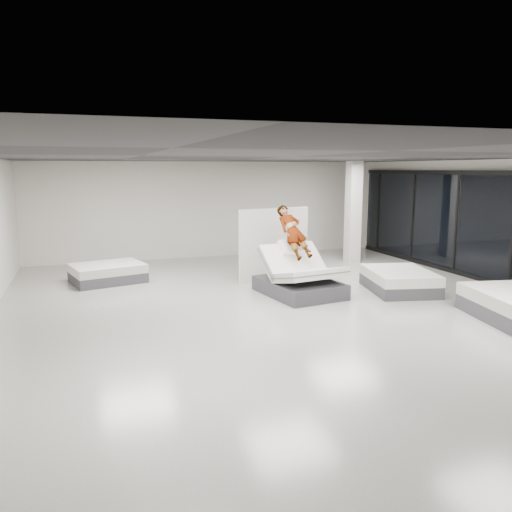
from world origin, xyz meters
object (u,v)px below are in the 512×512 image
object	(u,v)px
hero_bed	(300,279)
flat_bed_right_far	(399,281)
divider_panel	(274,244)
flat_bed_left_far	(108,273)
column	(353,212)
remote	(309,250)
person	(293,242)

from	to	relation	value
hero_bed	flat_bed_right_far	world-z (taller)	hero_bed
divider_panel	flat_bed_right_far	xyz separation A→B (m)	(2.43, -2.25, -0.70)
hero_bed	flat_bed_left_far	xyz separation A→B (m)	(-4.26, 2.88, -0.15)
flat_bed_right_far	column	bearing A→B (deg)	77.58
remote	flat_bed_right_far	xyz separation A→B (m)	(2.24, -0.45, -0.80)
hero_bed	column	xyz separation A→B (m)	(3.30, 3.37, 1.21)
hero_bed	flat_bed_right_far	size ratio (longest dim) A/B	1.02
remote	divider_panel	xyz separation A→B (m)	(-0.19, 1.80, -0.10)
hero_bed	flat_bed_right_far	bearing A→B (deg)	-10.21
flat_bed_right_far	flat_bed_left_far	world-z (taller)	flat_bed_right_far
hero_bed	divider_panel	bearing A→B (deg)	88.88
divider_panel	flat_bed_left_far	distance (m)	4.48
column	flat_bed_right_far	bearing A→B (deg)	-102.42
person	divider_panel	bearing A→B (deg)	78.11
remote	flat_bed_right_far	size ratio (longest dim) A/B	0.06
hero_bed	flat_bed_left_far	distance (m)	5.14
remote	flat_bed_left_far	distance (m)	5.38
person	flat_bed_right_far	size ratio (longest dim) A/B	0.70
remote	divider_panel	world-z (taller)	divider_panel
flat_bed_right_far	divider_panel	bearing A→B (deg)	137.18
remote	hero_bed	bearing A→B (deg)	173.46
person	flat_bed_right_far	xyz separation A→B (m)	(2.51, -0.76, -0.96)
column	remote	bearing A→B (deg)	-132.50
divider_panel	flat_bed_right_far	distance (m)	3.38
column	flat_bed_left_far	bearing A→B (deg)	-176.29
remote	column	world-z (taller)	column
person	column	distance (m)	4.54
flat_bed_left_far	column	distance (m)	7.69
divider_panel	person	bearing A→B (deg)	-104.74
remote	column	distance (m)	4.59
flat_bed_left_far	column	xyz separation A→B (m)	(7.56, 0.49, 1.36)
flat_bed_left_far	remote	bearing A→B (deg)	-32.66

